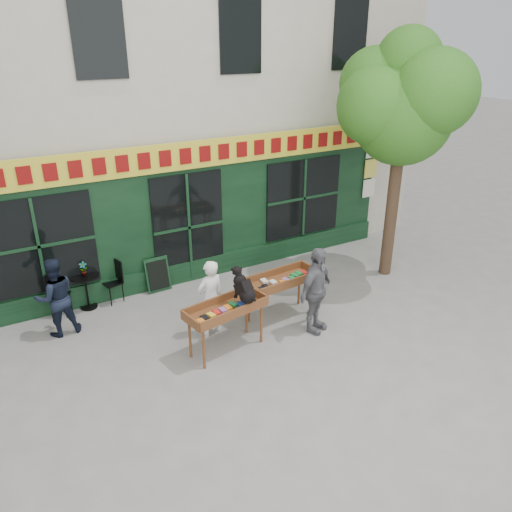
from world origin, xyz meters
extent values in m
plane|color=slate|center=(0.00, 0.00, 0.00)|extent=(80.00, 80.00, 0.00)
cube|color=beige|center=(0.00, 6.00, 5.00)|extent=(14.00, 7.00, 10.00)
cube|color=black|center=(0.00, 2.42, 1.60)|extent=(11.00, 0.16, 3.20)
cube|color=yellow|center=(0.00, 2.30, 3.00)|extent=(11.00, 0.06, 0.60)
cube|color=maroon|center=(0.00, 2.26, 3.00)|extent=(9.60, 0.03, 0.34)
cube|color=black|center=(0.00, 2.32, 0.25)|extent=(11.00, 0.10, 0.50)
cube|color=black|center=(0.00, 2.32, 1.35)|extent=(1.70, 0.05, 2.50)
cube|color=black|center=(-3.20, 2.32, 1.55)|extent=(2.20, 0.05, 2.00)
cube|color=black|center=(3.20, 2.32, 1.55)|extent=(2.20, 0.05, 2.00)
cube|color=silver|center=(5.40, 2.30, 1.50)|extent=(0.42, 0.02, 0.50)
cube|color=#E5D14C|center=(5.40, 2.30, 2.05)|extent=(0.42, 0.02, 0.50)
cube|color=silver|center=(5.40, 2.30, 2.60)|extent=(0.42, 0.02, 0.50)
cylinder|color=#382619|center=(4.30, 0.30, 1.80)|extent=(0.28, 0.28, 3.60)
sphere|color=#206015|center=(4.30, 0.30, 3.80)|extent=(2.20, 2.20, 2.20)
sphere|color=#206015|center=(5.00, 0.60, 4.10)|extent=(1.80, 1.80, 1.80)
sphere|color=#206015|center=(3.70, 0.50, 4.00)|extent=(1.70, 1.70, 1.70)
sphere|color=#206015|center=(4.50, -0.30, 4.30)|extent=(1.80, 1.80, 1.80)
sphere|color=#206015|center=(4.00, 0.90, 4.40)|extent=(1.60, 1.60, 1.60)
sphere|color=#206015|center=(4.40, 0.40, 4.90)|extent=(1.40, 1.40, 1.40)
cylinder|color=brown|center=(-1.19, -1.01, 0.40)|extent=(0.05, 0.05, 0.80)
cylinder|color=brown|center=(0.09, -0.80, 0.40)|extent=(0.05, 0.05, 0.80)
cylinder|color=brown|center=(-1.26, -0.58, 0.40)|extent=(0.05, 0.05, 0.80)
cylinder|color=brown|center=(0.02, -0.37, 0.40)|extent=(0.05, 0.05, 0.80)
cube|color=brown|center=(-0.59, -0.69, 0.82)|extent=(1.57, 0.82, 0.05)
cube|color=brown|center=(-0.54, -0.98, 0.90)|extent=(1.49, 0.28, 0.18)
cube|color=brown|center=(-0.63, -0.40, 0.90)|extent=(1.49, 0.28, 0.18)
cube|color=brown|center=(-0.59, -0.69, 0.88)|extent=(1.35, 0.61, 0.06)
imported|color=white|center=(-0.59, -0.04, 0.78)|extent=(0.62, 0.46, 1.55)
cylinder|color=brown|center=(0.29, -0.48, 0.40)|extent=(0.05, 0.05, 0.80)
cylinder|color=brown|center=(1.58, -0.38, 0.40)|extent=(0.05, 0.05, 0.80)
cylinder|color=brown|center=(0.25, -0.04, 0.40)|extent=(0.05, 0.05, 0.80)
cylinder|color=brown|center=(1.55, 0.06, 0.40)|extent=(0.05, 0.05, 0.80)
cube|color=brown|center=(0.92, -0.21, 0.82)|extent=(1.54, 0.69, 0.05)
cube|color=brown|center=(0.94, -0.50, 0.90)|extent=(1.50, 0.15, 0.18)
cube|color=brown|center=(0.90, 0.08, 0.90)|extent=(1.50, 0.15, 0.18)
cube|color=brown|center=(0.92, -0.21, 0.88)|extent=(1.33, 0.50, 0.06)
imported|color=#5E5E63|center=(1.22, -0.96, 0.88)|extent=(1.12, 0.82, 1.76)
cylinder|color=black|center=(-2.45, 2.20, 0.02)|extent=(0.36, 0.36, 0.03)
cylinder|color=black|center=(-2.45, 2.20, 0.38)|extent=(0.04, 0.04, 0.72)
cylinder|color=black|center=(-2.45, 2.20, 0.75)|extent=(0.60, 0.60, 0.03)
cube|color=black|center=(-3.00, 2.20, 0.45)|extent=(0.49, 0.49, 0.03)
cube|color=black|center=(-3.14, 2.29, 0.70)|extent=(0.21, 0.32, 0.50)
cylinder|color=black|center=(-2.95, 1.99, 0.22)|extent=(0.02, 0.02, 0.44)
cylinder|color=black|center=(-2.79, 2.25, 0.22)|extent=(0.02, 0.02, 0.44)
cylinder|color=black|center=(-3.20, 2.15, 0.22)|extent=(0.02, 0.02, 0.44)
cylinder|color=black|center=(-3.05, 2.41, 0.22)|extent=(0.02, 0.02, 0.44)
cube|color=black|center=(-1.90, 2.20, 0.45)|extent=(0.43, 0.43, 0.03)
cube|color=black|center=(-1.73, 2.24, 0.70)|extent=(0.11, 0.36, 0.50)
cylinder|color=black|center=(-2.08, 2.31, 0.22)|extent=(0.02, 0.02, 0.44)
cylinder|color=black|center=(-2.01, 2.02, 0.22)|extent=(0.02, 0.02, 0.44)
cylinder|color=black|center=(-1.79, 2.38, 0.22)|extent=(0.02, 0.02, 0.44)
cylinder|color=black|center=(-1.72, 2.09, 0.22)|extent=(0.02, 0.02, 0.44)
imported|color=gray|center=(-2.45, 2.20, 0.92)|extent=(0.19, 0.15, 0.31)
imported|color=black|center=(-3.15, 1.45, 0.80)|extent=(0.81, 0.65, 1.59)
cube|color=black|center=(-0.86, 2.20, 0.40)|extent=(0.57, 0.21, 0.79)
cube|color=black|center=(-0.86, 2.18, 0.40)|extent=(0.47, 0.19, 0.65)
camera|label=1|loc=(-4.04, -7.73, 5.37)|focal=35.00mm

